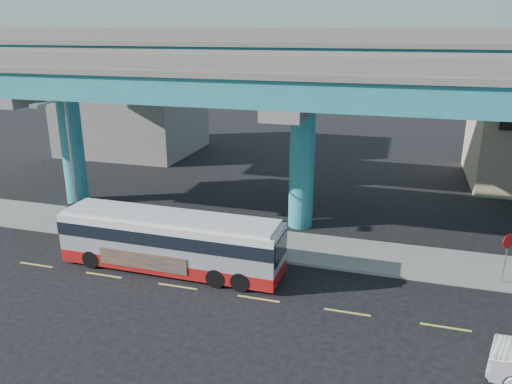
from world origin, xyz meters
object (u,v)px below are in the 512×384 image
(transit_bus, at_px, (171,240))
(stop_sign, at_px, (508,248))
(parked_car, at_px, (90,212))
(street_lamp, at_px, (64,148))

(transit_bus, bearing_deg, stop_sign, 11.11)
(transit_bus, height_order, stop_sign, transit_bus)
(transit_bus, bearing_deg, parked_car, 151.23)
(transit_bus, relative_size, parked_car, 3.10)
(stop_sign, bearing_deg, transit_bus, 174.03)
(parked_car, xyz_separation_m, stop_sign, (23.50, -1.50, 1.23))
(stop_sign, bearing_deg, parked_car, 160.06)
(street_lamp, bearing_deg, transit_bus, -16.22)
(transit_bus, relative_size, stop_sign, 4.54)
(street_lamp, relative_size, stop_sign, 3.18)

